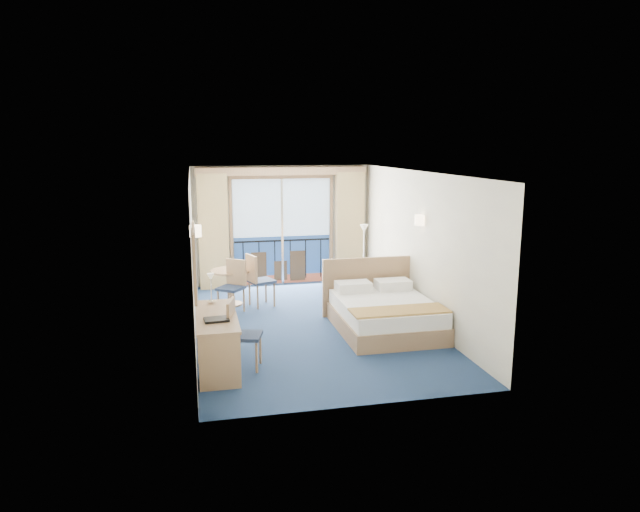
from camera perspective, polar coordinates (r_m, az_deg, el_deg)
The scene contains 22 objects.
floor at distance 10.22m, azimuth -0.92°, elevation -6.93°, with size 6.50×6.50×0.00m, color navy.
room_walls at distance 9.82m, azimuth -0.95°, elevation 2.98°, with size 4.04×6.54×2.72m.
balcony_door at distance 13.04m, azimuth -3.83°, elevation 2.17°, with size 2.36×0.03×2.52m.
curtain_left at distance 12.74m, azimuth -10.61°, elevation 2.39°, with size 0.65×0.22×2.55m, color tan.
curtain_right at distance 13.20m, azimuth 2.96°, elevation 2.87°, with size 0.65×0.22×2.55m, color tan.
pelmet at distance 12.78m, azimuth -3.80°, elevation 8.47°, with size 3.80×0.25×0.18m, color #A07E56.
mirror at distance 8.18m, azimuth -12.43°, elevation -0.55°, with size 0.05×1.25×0.95m.
wall_print at distance 10.09m, azimuth -12.51°, elevation 1.92°, with size 0.04×0.42×0.52m.
sconce_left at distance 9.01m, azimuth -12.35°, elevation 2.46°, with size 0.18×0.18×0.18m, color beige.
sconce_right at distance 10.23m, azimuth 9.94°, elevation 3.56°, with size 0.18×0.18×0.18m, color beige.
bed at distance 9.94m, azimuth 6.43°, elevation -5.68°, with size 1.74×2.07×1.10m.
nightstand at distance 11.27m, azimuth 7.30°, elevation -3.96°, with size 0.39×0.37×0.50m, color #9C7852.
phone at distance 11.15m, azimuth 7.21°, elevation -2.54°, with size 0.20×0.16×0.09m, color white.
armchair at distance 12.19m, azimuth 4.99°, elevation -2.16°, with size 0.80×0.82×0.75m, color #494D59.
floor_lamp at distance 12.51m, azimuth 4.41°, elevation 1.58°, with size 0.20×0.20×1.45m.
desk at distance 7.97m, azimuth -10.11°, elevation -9.14°, with size 0.57×1.67×0.78m.
desk_chair at distance 8.26m, azimuth -8.04°, elevation -7.34°, with size 0.54×0.53×1.01m.
folder at distance 8.01m, azimuth -10.32°, elevation -6.27°, with size 0.33×0.25×0.03m, color black.
desk_lamp at distance 8.80m, azimuth -10.86°, elevation -2.56°, with size 0.12×0.12×0.45m.
round_table at distance 11.50m, azimuth -8.91°, elevation -2.23°, with size 0.79×0.79×0.71m.
table_chair_a at distance 11.29m, azimuth -6.29°, elevation -2.13°, with size 0.59×0.58×1.05m.
table_chair_b at distance 11.00m, azimuth -8.68°, elevation -2.68°, with size 0.61×0.61×1.01m.
Camera 1 is at (-1.96, -9.52, 3.17)m, focal length 32.00 mm.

